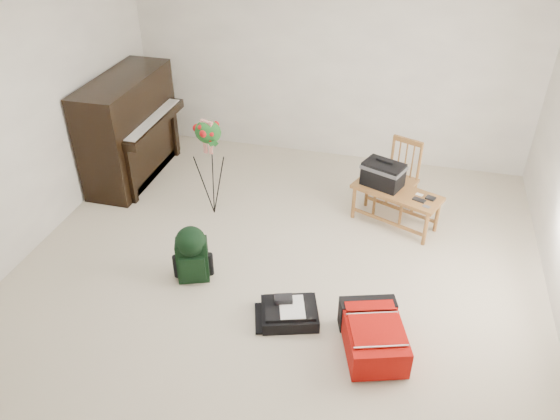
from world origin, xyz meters
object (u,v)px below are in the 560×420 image
(bench, at_px, (386,182))
(black_duffel, at_px, (289,312))
(piano, at_px, (130,130))
(red_suitcase, at_px, (374,332))
(dining_chair, at_px, (397,180))
(green_backpack, at_px, (192,252))
(flower_stand, at_px, (211,169))

(bench, bearing_deg, black_duffel, -88.21)
(piano, height_order, bench, piano)
(red_suitcase, bearing_deg, bench, 75.55)
(dining_chair, bearing_deg, green_backpack, -114.86)
(flower_stand, bearing_deg, black_duffel, -32.93)
(piano, bearing_deg, black_duffel, -38.84)
(piano, height_order, flower_stand, piano)
(bench, relative_size, green_backpack, 1.74)
(bench, height_order, black_duffel, bench)
(flower_stand, bearing_deg, green_backpack, -63.17)
(piano, distance_m, black_duffel, 3.19)
(dining_chair, relative_size, green_backpack, 1.49)
(bench, height_order, red_suitcase, bench)
(red_suitcase, bearing_deg, green_backpack, 148.60)
(bench, xyz_separation_m, flower_stand, (-1.83, -0.29, 0.06))
(bench, height_order, dining_chair, dining_chair)
(bench, relative_size, red_suitcase, 1.26)
(red_suitcase, relative_size, green_backpack, 1.38)
(piano, distance_m, bench, 3.09)
(dining_chair, distance_m, red_suitcase, 2.06)
(piano, height_order, green_backpack, piano)
(dining_chair, xyz_separation_m, black_duffel, (-0.73, -1.92, -0.35))
(black_duffel, bearing_deg, bench, 51.85)
(red_suitcase, distance_m, black_duffel, 0.75)
(flower_stand, bearing_deg, dining_chair, 31.15)
(dining_chair, distance_m, green_backpack, 2.38)
(green_backpack, relative_size, flower_stand, 0.50)
(black_duffel, bearing_deg, piano, 123.20)
(flower_stand, bearing_deg, bench, 25.15)
(piano, height_order, red_suitcase, piano)
(bench, xyz_separation_m, dining_chair, (0.11, 0.23, -0.09))
(green_backpack, bearing_deg, red_suitcase, -33.79)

